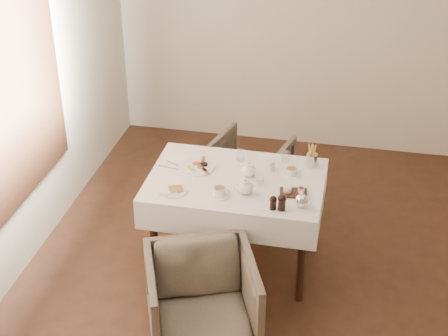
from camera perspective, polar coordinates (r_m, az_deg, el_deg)
table at (r=5.06m, az=0.99°, el=-2.04°), size 1.28×0.88×0.75m
armchair_near at (r=4.57m, az=-1.84°, el=-11.03°), size 0.91×0.92×0.65m
armchair_far at (r=6.02m, az=2.12°, el=-0.19°), size 0.77×0.78×0.59m
breakfast_plate at (r=5.14m, az=-2.28°, el=0.13°), size 0.27×0.27×0.03m
side_plate at (r=4.85m, az=-4.26°, el=-1.90°), size 0.19×0.19×0.02m
teapot_centre at (r=5.00m, az=2.07°, el=-0.10°), size 0.18×0.16×0.12m
teapot_front at (r=4.80m, az=1.78°, el=-1.54°), size 0.17×0.15×0.12m
creamer at (r=5.10m, az=3.87°, el=0.23°), size 0.08×0.08×0.07m
teacup_near at (r=4.78m, az=-0.38°, el=-2.03°), size 0.14×0.14×0.07m
teacup_far at (r=5.05m, az=5.63°, el=-0.36°), size 0.13×0.13×0.06m
glass_left at (r=5.21m, az=1.35°, el=1.07°), size 0.08×0.08×0.09m
glass_mid at (r=4.92m, az=2.99°, el=-0.90°), size 0.09×0.09×0.09m
glass_right at (r=5.22m, az=5.14°, el=0.97°), size 0.08×0.08×0.09m
condiment_board at (r=4.84m, az=5.77°, el=-1.99°), size 0.21×0.15×0.05m
pepper_mill_left at (r=4.65m, az=4.11°, el=-2.88°), size 0.05×0.05×0.10m
pepper_mill_right at (r=4.64m, az=4.84°, el=-2.85°), size 0.06×0.06×0.12m
silver_pot at (r=4.68m, az=6.48°, el=-2.62°), size 0.11×0.09×0.12m
fries_cup at (r=5.16m, az=7.33°, el=0.93°), size 0.08×0.08×0.18m
cutlery_fork at (r=5.18m, az=-4.01°, el=0.27°), size 0.16×0.09×0.00m
cutlery_knife at (r=5.15m, az=-4.53°, el=0.02°), size 0.20×0.05×0.00m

